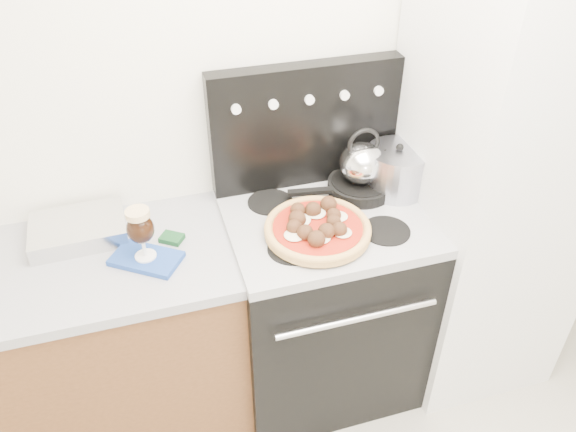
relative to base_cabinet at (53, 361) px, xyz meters
name	(u,v)px	position (x,y,z in m)	size (l,w,h in m)	color
room_shell	(432,329)	(1.02, -0.91, 0.82)	(3.52, 3.01, 2.52)	#B4ADA2
base_cabinet	(53,361)	(0.00, 0.00, 0.00)	(1.45, 0.60, 0.86)	brown
countertop	(21,276)	(0.00, 0.00, 0.45)	(1.48, 0.63, 0.04)	#9F9FA8
stove_body	(322,306)	(1.10, -0.02, 0.01)	(0.76, 0.65, 0.88)	black
cooktop	(326,221)	(1.10, -0.02, 0.47)	(0.76, 0.65, 0.04)	#ADADB2
backguard	(305,126)	(1.10, 0.25, 0.74)	(0.76, 0.08, 0.50)	black
fridge	(492,184)	(1.80, -0.05, 0.52)	(0.64, 0.68, 1.90)	silver
foil_sheet	(78,229)	(0.20, 0.14, 0.50)	(0.34, 0.25, 0.07)	white
oven_mitt	(146,259)	(0.42, -0.07, 0.48)	(0.24, 0.14, 0.02)	#20449F
beer_glass	(141,234)	(0.42, -0.07, 0.59)	(0.09, 0.09, 0.20)	black
pizza_pan	(317,234)	(1.04, -0.12, 0.50)	(0.34, 0.34, 0.01)	black
pizza	(318,227)	(1.04, -0.12, 0.53)	(0.39, 0.39, 0.06)	#EFAC58
skillet	(360,186)	(1.29, 0.10, 0.51)	(0.26, 0.26, 0.05)	black
tea_kettle	(362,160)	(1.29, 0.10, 0.64)	(0.18, 0.18, 0.20)	silver
stock_pot	(397,171)	(1.43, 0.07, 0.58)	(0.24, 0.24, 0.17)	#A9ABB9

